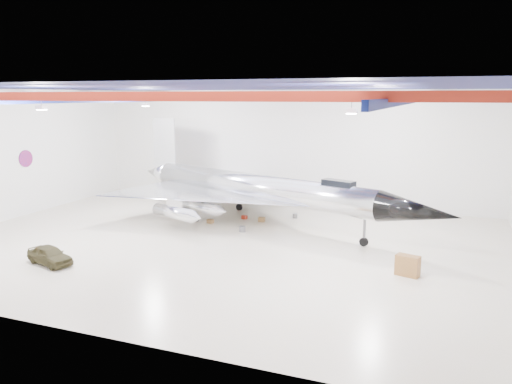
% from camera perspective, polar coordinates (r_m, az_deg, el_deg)
% --- Properties ---
extents(floor, '(40.00, 40.00, 0.00)m').
position_cam_1_polar(floor, '(36.30, -3.78, -5.79)').
color(floor, beige).
rests_on(floor, ground).
extents(wall_back, '(40.00, 0.00, 40.00)m').
position_cam_1_polar(wall_back, '(49.04, 3.47, 5.14)').
color(wall_back, silver).
rests_on(wall_back, floor).
extents(wall_left, '(0.00, 30.00, 30.00)m').
position_cam_1_polar(wall_left, '(47.07, -26.65, 3.76)').
color(wall_left, silver).
rests_on(wall_left, floor).
extents(ceiling, '(40.00, 40.00, 0.00)m').
position_cam_1_polar(ceiling, '(34.77, -4.01, 11.85)').
color(ceiling, '#0A0F38').
rests_on(ceiling, wall_back).
extents(ceiling_structure, '(39.50, 29.50, 1.08)m').
position_cam_1_polar(ceiling_structure, '(34.77, -4.00, 10.73)').
color(ceiling_structure, maroon).
rests_on(ceiling_structure, ceiling).
extents(wall_roundel, '(0.10, 1.50, 1.50)m').
position_cam_1_polar(wall_roundel, '(48.45, -24.82, 3.49)').
color(wall_roundel, '#B21414').
rests_on(wall_roundel, wall_left).
extents(jet_aircraft, '(29.68, 22.26, 8.37)m').
position_cam_1_polar(jet_aircraft, '(40.91, 0.01, 0.10)').
color(jet_aircraft, silver).
rests_on(jet_aircraft, floor).
extents(jeep, '(3.74, 2.30, 1.19)m').
position_cam_1_polar(jeep, '(34.13, -22.50, -6.68)').
color(jeep, '#3A351D').
rests_on(jeep, floor).
extents(desk, '(1.49, 1.04, 1.24)m').
position_cam_1_polar(desk, '(30.92, 16.94, -8.05)').
color(desk, brown).
rests_on(desk, floor).
extents(crate_ply, '(0.55, 0.48, 0.34)m').
position_cam_1_polar(crate_ply, '(41.75, -5.25, -3.34)').
color(crate_ply, olive).
rests_on(crate_ply, floor).
extents(toolbox_red, '(0.50, 0.43, 0.30)m').
position_cam_1_polar(toolbox_red, '(43.01, -1.35, -2.90)').
color(toolbox_red, maroon).
rests_on(toolbox_red, floor).
extents(engine_drum, '(0.64, 0.64, 0.45)m').
position_cam_1_polar(engine_drum, '(38.99, -1.56, -4.25)').
color(engine_drum, '#59595B').
rests_on(engine_drum, floor).
extents(parts_bin, '(0.59, 0.49, 0.39)m').
position_cam_1_polar(parts_bin, '(42.04, 0.66, -3.16)').
color(parts_bin, olive).
rests_on(parts_bin, floor).
extents(crate_small, '(0.49, 0.43, 0.29)m').
position_cam_1_polar(crate_small, '(44.12, -7.68, -2.65)').
color(crate_small, '#59595B').
rests_on(crate_small, floor).
extents(spares_box, '(0.47, 0.47, 0.38)m').
position_cam_1_polar(spares_box, '(43.48, 4.48, -2.72)').
color(spares_box, '#59595B').
rests_on(spares_box, floor).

